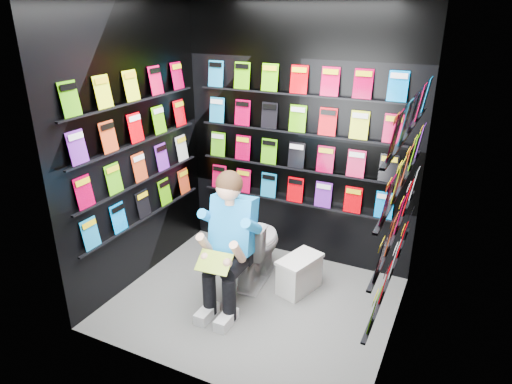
% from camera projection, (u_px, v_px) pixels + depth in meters
% --- Properties ---
extents(floor, '(2.40, 2.40, 0.00)m').
position_uv_depth(floor, '(254.00, 302.00, 4.14)').
color(floor, slate).
rests_on(floor, ground).
extents(wall_back, '(2.40, 0.04, 2.60)m').
position_uv_depth(wall_back, '(298.00, 137.00, 4.48)').
color(wall_back, black).
rests_on(wall_back, floor).
extents(wall_front, '(2.40, 0.04, 2.60)m').
position_uv_depth(wall_front, '(182.00, 214.00, 2.82)').
color(wall_front, black).
rests_on(wall_front, floor).
extents(wall_left, '(0.04, 2.00, 2.60)m').
position_uv_depth(wall_left, '(135.00, 148.00, 4.14)').
color(wall_left, black).
rests_on(wall_left, floor).
extents(wall_right, '(0.04, 2.00, 2.60)m').
position_uv_depth(wall_right, '(408.00, 191.00, 3.17)').
color(wall_right, black).
rests_on(wall_right, floor).
extents(comics_back, '(2.10, 0.06, 1.37)m').
position_uv_depth(comics_back, '(297.00, 137.00, 4.46)').
color(comics_back, '#BB3A17').
rests_on(comics_back, wall_back).
extents(comics_left, '(0.06, 1.70, 1.37)m').
position_uv_depth(comics_left, '(138.00, 148.00, 4.12)').
color(comics_left, '#BB3A17').
rests_on(comics_left, wall_left).
extents(comics_right, '(0.06, 1.70, 1.37)m').
position_uv_depth(comics_right, '(404.00, 190.00, 3.18)').
color(comics_right, '#BB3A17').
rests_on(comics_right, wall_right).
extents(toilet, '(0.48, 0.78, 0.73)m').
position_uv_depth(toilet, '(254.00, 246.00, 4.36)').
color(toilet, white).
rests_on(toilet, floor).
extents(longbox, '(0.34, 0.47, 0.31)m').
position_uv_depth(longbox, '(299.00, 275.00, 4.27)').
color(longbox, white).
rests_on(longbox, floor).
extents(longbox_lid, '(0.37, 0.49, 0.03)m').
position_uv_depth(longbox_lid, '(300.00, 259.00, 4.20)').
color(longbox_lid, white).
rests_on(longbox_lid, longbox).
extents(reader, '(0.57, 0.78, 1.36)m').
position_uv_depth(reader, '(234.00, 225.00, 3.89)').
color(reader, blue).
rests_on(reader, toilet).
extents(held_comic, '(0.30, 0.19, 0.12)m').
position_uv_depth(held_comic, '(214.00, 262.00, 3.67)').
color(held_comic, green).
rests_on(held_comic, reader).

